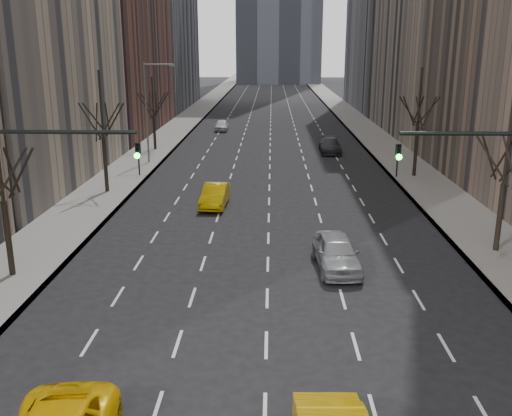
{
  "coord_description": "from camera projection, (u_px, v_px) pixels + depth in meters",
  "views": [
    {
      "loc": [
        0.13,
        -6.61,
        10.47
      ],
      "look_at": [
        -0.54,
        17.93,
        3.5
      ],
      "focal_mm": 40.0,
      "sensor_mm": 36.0,
      "label": 1
    }
  ],
  "objects": [
    {
      "name": "sidewalk_left",
      "position": [
        180.0,
        126.0,
        76.83
      ],
      "size": [
        4.5,
        320.0,
        0.15
      ],
      "primitive_type": "cube",
      "color": "slate",
      "rests_on": "ground"
    },
    {
      "name": "sidewalk_right",
      "position": [
        362.0,
        127.0,
        76.19
      ],
      "size": [
        4.5,
        320.0,
        0.15
      ],
      "primitive_type": "cube",
      "color": "slate",
      "rests_on": "ground"
    },
    {
      "name": "tree_lw_b",
      "position": [
        4.0,
        201.0,
        25.83
      ],
      "size": [
        3.36,
        3.5,
        7.82
      ],
      "color": "black",
      "rests_on": "ground"
    },
    {
      "name": "tree_lw_c",
      "position": [
        104.0,
        139.0,
        41.12
      ],
      "size": [
        3.36,
        3.5,
        8.74
      ],
      "color": "black",
      "rests_on": "ground"
    },
    {
      "name": "tree_lw_d",
      "position": [
        154.0,
        116.0,
        58.56
      ],
      "size": [
        3.36,
        3.5,
        7.36
      ],
      "color": "black",
      "rests_on": "ground"
    },
    {
      "name": "tree_rw_b",
      "position": [
        504.0,
        184.0,
        29.04
      ],
      "size": [
        3.36,
        3.5,
        7.82
      ],
      "color": "black",
      "rests_on": "ground"
    },
    {
      "name": "tree_rw_c",
      "position": [
        417.0,
        129.0,
        46.26
      ],
      "size": [
        3.36,
        3.5,
        8.74
      ],
      "color": "black",
      "rests_on": "ground"
    },
    {
      "name": "traffic_mast_left",
      "position": [
        1.0,
        198.0,
        19.49
      ],
      "size": [
        6.69,
        0.39,
        8.0
      ],
      "color": "black",
      "rests_on": "ground"
    },
    {
      "name": "streetlight_far",
      "position": [
        150.0,
        102.0,
        51.24
      ],
      "size": [
        2.83,
        0.22,
        9.0
      ],
      "color": "slate",
      "rests_on": "ground"
    },
    {
      "name": "silver_sedan_ahead",
      "position": [
        336.0,
        252.0,
        27.69
      ],
      "size": [
        2.26,
        4.97,
        1.65
      ],
      "primitive_type": "imported",
      "rotation": [
        0.0,
        0.0,
        0.06
      ],
      "color": "gray",
      "rests_on": "ground"
    },
    {
      "name": "far_taxi",
      "position": [
        215.0,
        195.0,
        38.61
      ],
      "size": [
        1.8,
        4.56,
        1.48
      ],
      "primitive_type": "imported",
      "rotation": [
        0.0,
        0.0,
        -0.05
      ],
      "color": "#D7AE04",
      "rests_on": "ground"
    },
    {
      "name": "far_suv_grey",
      "position": [
        330.0,
        145.0,
        58.09
      ],
      "size": [
        2.22,
        5.21,
        1.5
      ],
      "primitive_type": "imported",
      "rotation": [
        0.0,
        0.0,
        -0.02
      ],
      "color": "#2D2D32",
      "rests_on": "ground"
    },
    {
      "name": "far_car_white",
      "position": [
        222.0,
        125.0,
        73.31
      ],
      "size": [
        1.67,
        4.07,
        1.38
      ],
      "primitive_type": "imported",
      "rotation": [
        0.0,
        0.0,
        0.01
      ],
      "color": "silver",
      "rests_on": "ground"
    }
  ]
}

